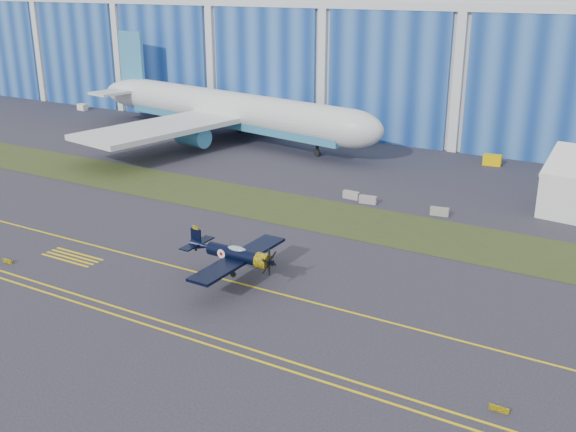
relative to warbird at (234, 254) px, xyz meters
The scene contains 17 objects.
ground 5.97m from the warbird, 69.24° to the left, with size 260.00×260.00×0.00m, color #32303C.
grass_median 19.29m from the warbird, 84.29° to the left, with size 260.00×10.00×0.02m, color #475128.
hangar 77.81m from the warbird, 88.58° to the left, with size 220.00×45.70×30.00m.
taxiway_centreline 3.23m from the warbird, ahead, with size 200.00×0.20×0.02m, color yellow.
edge_line_near 10.02m from the warbird, 78.66° to the right, with size 80.00×0.20×0.02m, color yellow.
edge_line_far 9.08m from the warbird, 77.36° to the right, with size 80.00×0.20×0.02m, color yellow.
hold_short_ladder 16.60m from the warbird, 169.16° to the right, with size 6.00×2.40×0.02m, color yellow, non-canonical shape.
guard_board_left 21.42m from the warbird, 160.84° to the right, with size 1.20×0.15×0.35m, color yellow.
guard_board_right 25.02m from the warbird, 16.29° to the right, with size 1.20×0.15×0.35m, color yellow.
warbird is the anchor object (origin of this frame).
jetliner 54.79m from the warbird, 124.86° to the left, with size 69.88×62.25×21.55m.
shipping_container 53.37m from the warbird, 105.26° to the left, with size 6.32×2.53×2.74m, color white.
tug 50.37m from the warbird, 79.67° to the left, with size 2.41×1.51×1.40m, color #FFC900.
cart 87.15m from the warbird, 144.55° to the left, with size 2.00×1.20×1.20m, color white.
barrier_a 26.01m from the warbird, 92.86° to the left, with size 2.00×0.60×0.90m, color #9F9696.
barrier_b 25.39m from the warbird, 87.51° to the left, with size 2.00×0.60×0.90m, color #9D8A95.
barrier_c 27.19m from the warbird, 69.44° to the left, with size 2.00×0.60×0.90m, color gray.
Camera 1 is at (28.26, -47.61, 24.31)m, focal length 42.00 mm.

